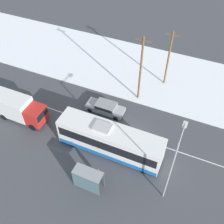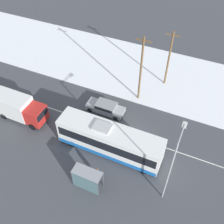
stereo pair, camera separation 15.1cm
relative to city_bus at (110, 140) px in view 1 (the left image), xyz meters
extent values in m
plane|color=#424449|center=(1.46, 2.78, -1.75)|extent=(120.00, 120.00, 0.00)
cube|color=white|center=(1.46, 14.51, -1.69)|extent=(80.00, 12.90, 0.12)
cube|color=silver|center=(1.46, 2.78, -1.74)|extent=(60.00, 0.12, 0.00)
cube|color=white|center=(0.00, 0.00, 0.06)|extent=(11.15, 2.55, 3.06)
cube|color=black|center=(0.00, 0.00, 0.43)|extent=(10.70, 2.57, 1.16)
cube|color=blue|center=(0.00, 0.00, -1.19)|extent=(11.04, 2.57, 0.55)
cube|color=#B2B2B2|center=(-0.83, 0.00, 1.71)|extent=(1.80, 1.40, 0.24)
cylinder|color=black|center=(4.18, -1.13, -1.25)|extent=(1.00, 0.28, 1.00)
cylinder|color=black|center=(4.18, 1.13, -1.25)|extent=(1.00, 0.28, 1.00)
cylinder|color=black|center=(-3.97, -1.13, -1.25)|extent=(1.00, 0.28, 1.00)
cylinder|color=black|center=(-3.97, 1.13, -1.25)|extent=(1.00, 0.28, 1.00)
cube|color=silver|center=(-12.57, 0.08, 0.03)|extent=(4.57, 2.30, 2.57)
cube|color=red|center=(-9.33, 0.08, -0.25)|extent=(1.90, 2.18, 2.00)
cube|color=black|center=(-8.40, 0.08, 0.15)|extent=(0.06, 1.96, 0.88)
cylinder|color=black|center=(-9.33, -0.94, -1.30)|extent=(0.90, 0.26, 0.90)
cylinder|color=black|center=(-9.33, 1.10, -1.30)|extent=(0.90, 0.26, 0.90)
cylinder|color=black|center=(-13.48, -0.94, -1.30)|extent=(0.90, 0.26, 0.90)
cylinder|color=black|center=(-13.48, 1.10, -1.30)|extent=(0.90, 0.26, 0.90)
cube|color=#9E9EA3|center=(-2.95, 5.10, -1.21)|extent=(4.72, 1.80, 0.61)
cube|color=gray|center=(-2.83, 5.10, -0.66)|extent=(2.45, 1.66, 0.50)
cube|color=black|center=(-2.83, 5.10, -0.65)|extent=(2.26, 1.69, 0.40)
cylinder|color=black|center=(-4.61, 4.31, -1.43)|extent=(0.64, 0.22, 0.64)
cylinder|color=black|center=(-4.61, 5.89, -1.43)|extent=(0.64, 0.22, 0.64)
cylinder|color=black|center=(-1.19, 4.31, -1.43)|extent=(0.64, 0.22, 0.64)
cylinder|color=black|center=(-1.19, 5.89, -1.43)|extent=(0.64, 0.22, 0.64)
cylinder|color=#23232D|center=(0.18, -3.56, -1.35)|extent=(0.12, 0.12, 0.79)
cylinder|color=#23232D|center=(0.42, -3.56, -1.35)|extent=(0.12, 0.12, 0.79)
cube|color=#19478C|center=(0.30, -3.56, -0.63)|extent=(0.41, 0.22, 0.65)
sphere|color=#8E6647|center=(0.30, -3.56, -0.17)|extent=(0.27, 0.27, 0.27)
cylinder|color=#19478C|center=(0.04, -3.56, -0.67)|extent=(0.10, 0.10, 0.62)
cylinder|color=#19478C|center=(0.56, -3.56, -0.67)|extent=(0.10, 0.10, 0.62)
cube|color=gray|center=(-0.17, -4.64, 0.62)|extent=(2.78, 1.20, 0.06)
cube|color=slate|center=(-0.17, -5.22, -0.55)|extent=(2.67, 0.04, 2.16)
cylinder|color=#474C51|center=(-1.52, -4.08, -0.58)|extent=(0.08, 0.08, 2.34)
cylinder|color=#474C51|center=(1.18, -4.08, -0.58)|extent=(0.08, 0.08, 2.34)
cylinder|color=#474C51|center=(-1.52, -5.20, -0.58)|extent=(0.08, 0.08, 2.34)
cylinder|color=#474C51|center=(1.18, -5.20, -0.58)|extent=(0.08, 0.08, 2.34)
cylinder|color=#9EA3A8|center=(6.70, -2.80, 2.35)|extent=(0.14, 0.14, 8.20)
cylinder|color=#9EA3A8|center=(6.70, -1.71, 6.30)|extent=(0.10, 2.20, 0.10)
cube|color=silver|center=(6.70, -0.61, 6.23)|extent=(0.36, 0.60, 0.16)
cylinder|color=brown|center=(-0.06, 8.97, 2.73)|extent=(0.24, 0.24, 8.95)
cube|color=brown|center=(-0.06, 8.97, 6.70)|extent=(1.80, 0.12, 0.12)
cylinder|color=brown|center=(2.20, 13.23, 2.20)|extent=(0.24, 0.24, 7.90)
cube|color=brown|center=(2.20, 13.23, 5.65)|extent=(1.80, 0.12, 0.12)
camera|label=1|loc=(6.87, -15.14, 21.59)|focal=42.00mm
camera|label=2|loc=(7.01, -15.08, 21.59)|focal=42.00mm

